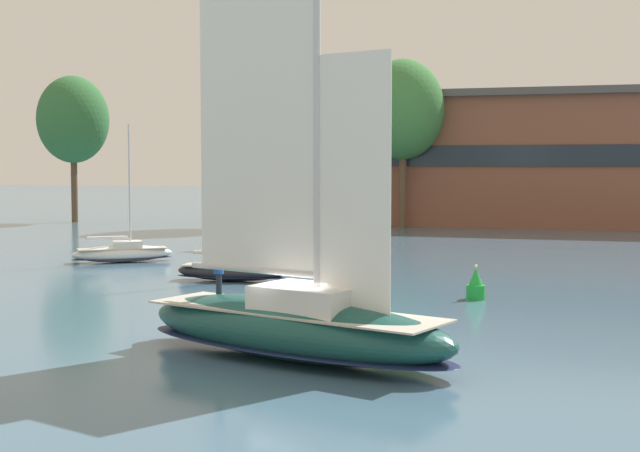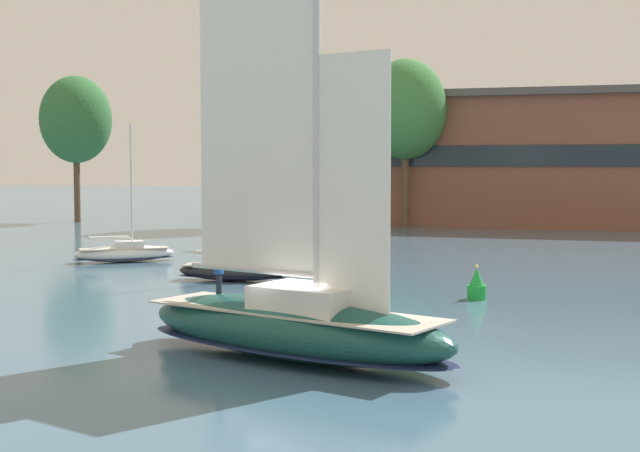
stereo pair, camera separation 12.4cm
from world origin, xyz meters
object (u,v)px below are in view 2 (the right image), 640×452
object	(u,v)px
tree_shore_right	(76,120)
tree_shore_left	(405,110)
sailboat_main	(293,320)
sailboat_moored_far_slip	(125,253)
channel_buoy	(477,286)
tree_shore_center	(282,87)
sailboat_moored_near_marina	(233,270)
sailboat_moored_outer_mooring	(321,233)

from	to	relation	value
tree_shore_right	tree_shore_left	bearing A→B (deg)	2.67
sailboat_main	sailboat_moored_far_slip	bearing A→B (deg)	128.85
sailboat_main	channel_buoy	bearing A→B (deg)	73.77
tree_shore_left	tree_shore_center	xyz separation A→B (m)	(-11.82, -2.09, 2.26)
sailboat_main	sailboat_moored_far_slip	size ratio (longest dim) A/B	1.84
tree_shore_right	sailboat_moored_near_marina	size ratio (longest dim) A/B	1.87
tree_shore_center	tree_shore_right	world-z (taller)	tree_shore_center
tree_shore_left	tree_shore_center	size ratio (longest dim) A/B	0.83
tree_shore_center	sailboat_moored_near_marina	world-z (taller)	tree_shore_center
sailboat_main	sailboat_moored_near_marina	size ratio (longest dim) A/B	1.93
tree_shore_center	sailboat_main	world-z (taller)	tree_shore_center
sailboat_moored_far_slip	channel_buoy	world-z (taller)	sailboat_moored_far_slip
sailboat_moored_near_marina	sailboat_moored_outer_mooring	bearing A→B (deg)	93.87
tree_shore_center	sailboat_main	bearing A→B (deg)	-70.67
sailboat_moored_near_marina	sailboat_moored_far_slip	world-z (taller)	sailboat_moored_far_slip
channel_buoy	sailboat_moored_outer_mooring	bearing A→B (deg)	121.11
sailboat_moored_near_marina	tree_shore_right	bearing A→B (deg)	130.48
tree_shore_center	sailboat_moored_outer_mooring	bearing A→B (deg)	-62.71
sailboat_moored_far_slip	sailboat_moored_near_marina	bearing A→B (deg)	-33.15
channel_buoy	tree_shore_center	bearing A→B (deg)	119.50
sailboat_moored_outer_mooring	channel_buoy	xyz separation A→B (m)	(14.48, -23.98, -0.29)
sailboat_moored_far_slip	tree_shore_right	bearing A→B (deg)	125.77
tree_shore_right	sailboat_main	size ratio (longest dim) A/B	0.97
tree_shore_left	sailboat_main	size ratio (longest dim) A/B	1.02
sailboat_moored_outer_mooring	channel_buoy	distance (m)	28.01
tree_shore_left	channel_buoy	world-z (taller)	tree_shore_left
tree_shore_left	tree_shore_right	size ratio (longest dim) A/B	1.05
sailboat_moored_near_marina	sailboat_moored_outer_mooring	size ratio (longest dim) A/B	0.74
tree_shore_center	sailboat_main	xyz separation A→B (m)	(19.70, -56.15, -12.36)
tree_shore_left	sailboat_moored_near_marina	distance (m)	42.66
sailboat_moored_outer_mooring	channel_buoy	size ratio (longest dim) A/B	6.97
sailboat_moored_far_slip	tree_shore_center	bearing A→B (deg)	91.38
sailboat_moored_near_marina	tree_shore_left	bearing A→B (deg)	88.52
tree_shore_right	sailboat_moored_far_slip	size ratio (longest dim) A/B	1.78
sailboat_main	sailboat_moored_near_marina	distance (m)	19.20
tree_shore_left	channel_buoy	bearing A→B (deg)	-74.81
tree_shore_left	channel_buoy	size ratio (longest dim) A/B	10.11
sailboat_main	sailboat_moored_near_marina	world-z (taller)	sailboat_main
tree_shore_right	sailboat_moored_near_marina	distance (m)	53.11
sailboat_moored_near_marina	sailboat_main	bearing A→B (deg)	-62.20
tree_shore_center	tree_shore_right	bearing A→B (deg)	178.84
sailboat_main	sailboat_moored_far_slip	world-z (taller)	sailboat_main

